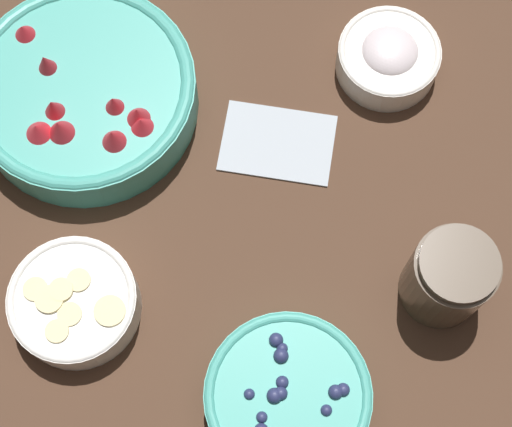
% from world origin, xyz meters
% --- Properties ---
extents(ground_plane, '(4.00, 4.00, 0.00)m').
position_xyz_m(ground_plane, '(0.00, 0.00, 0.00)').
color(ground_plane, '#4C3323').
extents(bowl_strawberries, '(0.26, 0.26, 0.08)m').
position_xyz_m(bowl_strawberries, '(-0.27, 0.10, 0.04)').
color(bowl_strawberries, '#47AD9E').
rests_on(bowl_strawberries, ground_plane).
extents(bowl_blueberries, '(0.17, 0.17, 0.06)m').
position_xyz_m(bowl_blueberries, '(0.01, -0.20, 0.03)').
color(bowl_blueberries, '#47AD9E').
rests_on(bowl_blueberries, ground_plane).
extents(bowl_bananas, '(0.14, 0.14, 0.05)m').
position_xyz_m(bowl_bananas, '(-0.23, -0.14, 0.03)').
color(bowl_bananas, white).
rests_on(bowl_bananas, ground_plane).
extents(bowl_cream, '(0.12, 0.12, 0.05)m').
position_xyz_m(bowl_cream, '(0.07, 0.21, 0.03)').
color(bowl_cream, white).
rests_on(bowl_cream, ground_plane).
extents(jar_chocolate, '(0.09, 0.09, 0.11)m').
position_xyz_m(jar_chocolate, '(0.16, -0.05, 0.05)').
color(jar_chocolate, brown).
rests_on(jar_chocolate, ground_plane).
extents(napkin, '(0.13, 0.09, 0.01)m').
position_xyz_m(napkin, '(-0.04, 0.09, 0.00)').
color(napkin, '#B2BCC6').
rests_on(napkin, ground_plane).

